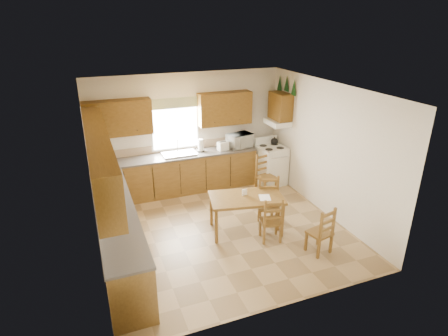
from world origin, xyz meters
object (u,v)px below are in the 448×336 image
object	(u,v)px
dining_table	(246,214)
chair_near_left	(271,218)
chair_far_right	(266,175)
chair_far_left	(269,203)
stove	(271,166)
chair_near_right	(320,230)
microwave	(240,140)

from	to	relation	value
dining_table	chair_near_left	xyz separation A→B (m)	(0.30, -0.44, 0.08)
chair_near_left	chair_far_right	size ratio (longest dim) A/B	0.93
dining_table	chair_far_left	size ratio (longest dim) A/B	1.38
stove	chair_far_left	world-z (taller)	chair_far_left
dining_table	chair_near_right	world-z (taller)	chair_near_right
stove	chair_near_right	world-z (taller)	stove
chair_near_left	chair_far_right	xyz separation A→B (m)	(0.81, 1.76, 0.03)
chair_far_left	chair_near_right	bearing A→B (deg)	-47.18
stove	chair_far_left	bearing A→B (deg)	-124.55
dining_table	chair_far_right	size ratio (longest dim) A/B	1.44
dining_table	chair_far_left	distance (m)	0.51
microwave	chair_near_right	xyz separation A→B (m)	(0.10, -3.23, -0.64)
microwave	chair_near_left	bearing A→B (deg)	-114.69
microwave	dining_table	xyz separation A→B (m)	(-0.79, -2.14, -0.72)
dining_table	chair_near_left	world-z (taller)	chair_near_left
microwave	chair_near_left	world-z (taller)	microwave
chair_far_left	microwave	bearing A→B (deg)	104.24
microwave	chair_far_right	xyz separation A→B (m)	(0.31, -0.82, -0.61)
stove	chair_near_left	distance (m)	2.54
chair_far_left	chair_near_left	bearing A→B (deg)	-90.91
microwave	dining_table	distance (m)	2.39
microwave	chair_far_left	size ratio (longest dim) A/B	0.55
dining_table	chair_near_right	xyz separation A→B (m)	(0.90, -1.09, 0.07)
chair_far_right	dining_table	bearing A→B (deg)	-142.72
microwave	chair_near_left	size ratio (longest dim) A/B	0.62
dining_table	chair_near_left	size ratio (longest dim) A/B	1.55
microwave	chair_near_right	distance (m)	3.29
microwave	chair_far_right	size ratio (longest dim) A/B	0.57
chair_near_left	chair_far_left	size ratio (longest dim) A/B	0.89
chair_far_left	dining_table	bearing A→B (deg)	-156.45
dining_table	chair_far_right	world-z (taller)	chair_far_right
stove	microwave	world-z (taller)	microwave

